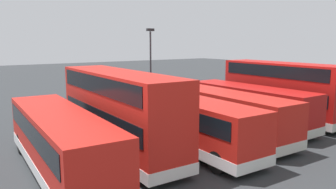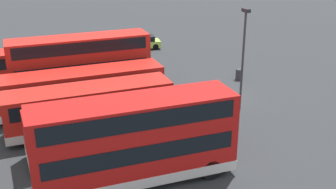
% 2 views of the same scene
% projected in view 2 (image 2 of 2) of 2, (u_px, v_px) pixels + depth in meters
% --- Properties ---
extents(ground_plane, '(140.00, 140.00, 0.00)m').
position_uv_depth(ground_plane, '(217.00, 97.00, 32.78)').
color(ground_plane, '#2D3033').
extents(bus_double_decker_near_end, '(3.06, 10.41, 4.55)m').
position_uv_depth(bus_double_decker_near_end, '(135.00, 139.00, 20.87)').
color(bus_double_decker_near_end, '#B71411').
rests_on(bus_double_decker_near_end, ground).
extents(bus_single_deck_second, '(2.64, 10.22, 2.95)m').
position_uv_depth(bus_single_deck_second, '(116.00, 125.00, 24.28)').
color(bus_single_deck_second, '#B71411').
rests_on(bus_single_deck_second, ground).
extents(bus_single_deck_third, '(2.90, 10.72, 2.95)m').
position_uv_depth(bus_single_deck_third, '(90.00, 106.00, 26.92)').
color(bus_single_deck_third, red).
rests_on(bus_single_deck_third, ground).
extents(bus_single_deck_fourth, '(2.92, 11.97, 2.95)m').
position_uv_depth(bus_single_deck_fourth, '(81.00, 89.00, 29.85)').
color(bus_single_deck_fourth, red).
rests_on(bus_single_deck_fourth, ground).
extents(bus_double_decker_fifth, '(2.93, 11.03, 4.55)m').
position_uv_depth(bus_double_decker_fifth, '(80.00, 63.00, 32.99)').
color(bus_double_decker_fifth, red).
rests_on(bus_double_decker_fifth, ground).
extents(bus_single_deck_sixth, '(3.15, 11.37, 2.95)m').
position_uv_depth(bus_single_deck_sixth, '(60.00, 62.00, 35.99)').
color(bus_single_deck_sixth, red).
rests_on(bus_single_deck_sixth, ground).
extents(car_hatchback_silver, '(2.53, 4.48, 1.43)m').
position_uv_depth(car_hatchback_silver, '(141.00, 42.00, 46.11)').
color(car_hatchback_silver, '#A5D14C').
rests_on(car_hatchback_silver, ground).
extents(lamp_post_tall, '(0.70, 0.30, 7.34)m').
position_uv_depth(lamp_post_tall, '(243.00, 52.00, 28.83)').
color(lamp_post_tall, '#38383D').
rests_on(lamp_post_tall, ground).
extents(waste_bin_yellow, '(0.60, 0.60, 0.95)m').
position_uv_depth(waste_bin_yellow, '(239.00, 74.00, 36.50)').
color(waste_bin_yellow, '#333338').
rests_on(waste_bin_yellow, ground).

